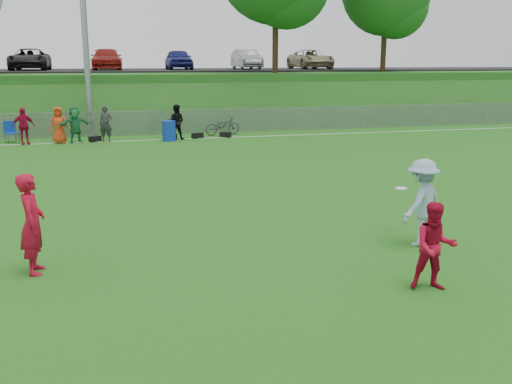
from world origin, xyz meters
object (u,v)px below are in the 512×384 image
object	(u,v)px
player_red_center	(435,247)
bicycle	(223,125)
player_blue	(421,202)
player_red_left	(32,224)
frisbee	(401,188)
recycling_bin	(169,131)

from	to	relation	value
player_red_center	bicycle	world-z (taller)	player_red_center
player_red_center	player_blue	xyz separation A→B (m)	(1.03, 2.22, 0.16)
player_red_left	frisbee	xyz separation A→B (m)	(7.75, 0.73, 0.06)
frisbee	recycling_bin	size ratio (longest dim) A/B	0.28
player_blue	recycling_bin	bearing A→B (deg)	-110.57
player_red_left	bicycle	size ratio (longest dim) A/B	0.99
player_red_left	bicycle	xyz separation A→B (m)	(7.13, 18.31, -0.44)
player_red_center	frisbee	bearing A→B (deg)	87.49
recycling_bin	frisbee	bearing A→B (deg)	-77.65
player_red_left	player_blue	world-z (taller)	player_red_left
player_red_left	player_red_center	xyz separation A→B (m)	(6.63, -2.53, -0.17)
player_red_center	recycling_bin	xyz separation A→B (m)	(-2.40, 19.37, -0.28)
player_red_center	bicycle	xyz separation A→B (m)	(0.50, 20.84, -0.27)
player_red_left	recycling_bin	xyz separation A→B (m)	(4.22, 16.84, -0.45)
player_red_left	player_blue	bearing A→B (deg)	-92.20
recycling_bin	bicycle	distance (m)	3.25
recycling_bin	bicycle	world-z (taller)	bicycle
player_red_left	frisbee	bearing A→B (deg)	-84.52
player_blue	recycling_bin	size ratio (longest dim) A/B	1.90
player_red_center	frisbee	size ratio (longest dim) A/B	5.72
player_blue	bicycle	xyz separation A→B (m)	(-0.53, 18.62, -0.42)
player_blue	frisbee	xyz separation A→B (m)	(0.09, 1.04, 0.07)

